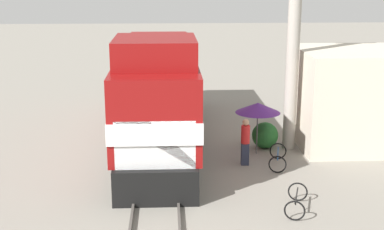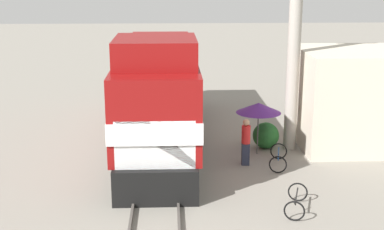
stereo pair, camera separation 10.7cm
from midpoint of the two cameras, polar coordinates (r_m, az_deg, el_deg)
The scene contains 12 objects.
ground_plane at distance 20.50m, azimuth -3.85°, elevation -5.78°, with size 120.00×120.00×0.00m, color gray.
rail_near at distance 20.50m, azimuth -5.87°, elevation -5.60°, with size 0.08×32.84×0.15m, color #4C4742.
rail_far at distance 20.47m, azimuth -1.84°, elevation -5.56°, with size 0.08×32.84×0.15m, color #4C4742.
locomotive at distance 23.04m, azimuth -3.81°, elevation 2.28°, with size 3.06×14.33×5.07m.
utility_pole at distance 22.25m, azimuth 10.59°, elevation 6.94°, with size 1.80×0.52×8.40m.
vendor_umbrella at distance 21.75m, azimuth 6.90°, elevation 0.78°, with size 1.83×1.83×2.16m.
billboard_sign at distance 23.65m, azimuth 13.78°, elevation 3.80°, with size 2.27×0.12×3.70m.
shrub_cluster at distance 22.89m, azimuth 7.66°, elevation -2.16°, with size 1.12×1.12×1.12m, color #236028.
person_bystander at distance 20.67m, azimuth 5.56°, elevation -2.66°, with size 0.34×0.34×1.85m.
bicycle at distance 20.94m, azimuth 8.99°, elevation -4.47°, with size 1.00×1.72×0.67m.
bicycle_spare at distance 17.26m, azimuth 10.88°, elevation -8.96°, with size 1.07×1.65×0.64m.
building_block_distant at distance 24.32m, azimuth 19.24°, elevation 1.80°, with size 7.04×4.56×4.11m, color beige.
Camera 1 is at (0.40, -19.16, 7.26)m, focal length 50.00 mm.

